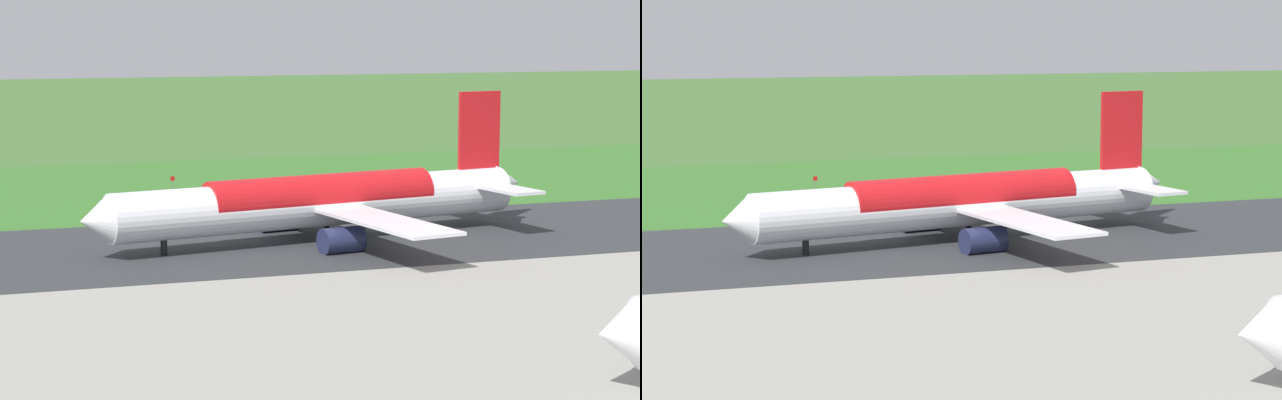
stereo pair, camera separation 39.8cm
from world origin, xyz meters
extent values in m
plane|color=#3D662D|center=(0.00, 0.00, 0.00)|extent=(800.00, 800.00, 0.00)
cube|color=#2D3033|center=(0.00, 0.00, 0.03)|extent=(600.00, 33.80, 0.06)
cube|color=gray|center=(0.00, 54.26, 0.03)|extent=(440.00, 110.00, 0.05)
cube|color=#346B27|center=(0.00, -40.68, 0.02)|extent=(600.00, 80.00, 0.04)
cylinder|color=white|center=(-4.06, 0.00, 4.20)|extent=(48.18, 13.34, 5.20)
cone|color=white|center=(21.07, 4.37, 4.20)|extent=(3.80, 5.38, 4.94)
cone|color=white|center=(-28.88, -4.32, 4.80)|extent=(4.21, 4.95, 4.42)
cube|color=red|center=(-24.86, -3.62, 11.30)|extent=(5.60, 1.45, 9.00)
cube|color=white|center=(-25.81, 1.80, 5.00)|extent=(5.48, 9.55, 0.36)
cube|color=white|center=(-23.92, -9.04, 5.00)|extent=(5.48, 9.55, 0.36)
cube|color=white|center=(-6.92, 10.67, 3.80)|extent=(9.68, 22.70, 0.35)
cube|color=white|center=(-3.16, -11.01, 3.80)|extent=(9.68, 22.70, 0.35)
cylinder|color=#23284C|center=(-3.86, 7.65, 1.32)|extent=(4.91, 3.53, 2.80)
cylinder|color=#23284C|center=(-1.29, -7.13, 1.32)|extent=(4.91, 3.53, 2.80)
cylinder|color=black|center=(13.92, 3.12, 1.71)|extent=(0.70, 0.70, 3.42)
cylinder|color=black|center=(-7.70, 3.43, 1.71)|extent=(0.70, 0.70, 3.42)
cylinder|color=black|center=(-6.33, -4.45, 1.71)|extent=(0.70, 0.70, 3.42)
cylinder|color=red|center=(-4.06, 0.00, 4.72)|extent=(26.90, 9.67, 5.23)
cone|color=white|center=(-4.62, 58.76, 3.92)|extent=(3.34, 4.92, 4.62)
cylinder|color=slate|center=(4.05, -39.92, 1.02)|extent=(0.10, 0.10, 2.04)
cube|color=red|center=(4.05, -39.94, 2.34)|extent=(0.60, 0.04, 0.60)
cone|color=orange|center=(9.34, -41.66, 0.28)|extent=(0.40, 0.40, 0.55)
camera|label=1|loc=(37.91, 125.05, 23.78)|focal=68.58mm
camera|label=2|loc=(37.53, 125.18, 23.78)|focal=68.58mm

